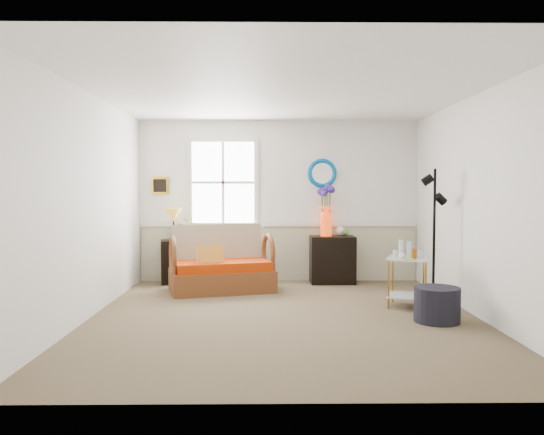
{
  "coord_description": "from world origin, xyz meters",
  "views": [
    {
      "loc": [
        -0.21,
        -6.1,
        1.48
      ],
      "look_at": [
        -0.14,
        0.44,
        1.14
      ],
      "focal_mm": 35.0,
      "sensor_mm": 36.0,
      "label": 1
    }
  ],
  "objects_px": {
    "loveseat": "(222,258)",
    "side_table": "(408,282)",
    "lamp_stand": "(173,262)",
    "ottoman": "(437,305)",
    "cabinet": "(332,260)",
    "floor_lamp": "(434,237)"
  },
  "relations": [
    {
      "from": "lamp_stand",
      "to": "ottoman",
      "type": "distance_m",
      "value": 4.23
    },
    {
      "from": "side_table",
      "to": "floor_lamp",
      "type": "height_order",
      "value": "floor_lamp"
    },
    {
      "from": "lamp_stand",
      "to": "ottoman",
      "type": "height_order",
      "value": "lamp_stand"
    },
    {
      "from": "lamp_stand",
      "to": "ottoman",
      "type": "bearing_deg",
      "value": -36.62
    },
    {
      "from": "side_table",
      "to": "floor_lamp",
      "type": "bearing_deg",
      "value": 22.74
    },
    {
      "from": "loveseat",
      "to": "lamp_stand",
      "type": "xyz_separation_m",
      "value": [
        -0.82,
        0.68,
        -0.14
      ]
    },
    {
      "from": "floor_lamp",
      "to": "ottoman",
      "type": "distance_m",
      "value": 1.17
    },
    {
      "from": "loveseat",
      "to": "side_table",
      "type": "xyz_separation_m",
      "value": [
        2.44,
        -1.08,
        -0.17
      ]
    },
    {
      "from": "loveseat",
      "to": "cabinet",
      "type": "distance_m",
      "value": 1.83
    },
    {
      "from": "side_table",
      "to": "loveseat",
      "type": "bearing_deg",
      "value": 156.18
    },
    {
      "from": "ottoman",
      "to": "floor_lamp",
      "type": "bearing_deg",
      "value": 74.82
    },
    {
      "from": "loveseat",
      "to": "floor_lamp",
      "type": "height_order",
      "value": "floor_lamp"
    },
    {
      "from": "side_table",
      "to": "ottoman",
      "type": "distance_m",
      "value": 0.78
    },
    {
      "from": "loveseat",
      "to": "side_table",
      "type": "distance_m",
      "value": 2.67
    },
    {
      "from": "lamp_stand",
      "to": "floor_lamp",
      "type": "bearing_deg",
      "value": -23.67
    },
    {
      "from": "cabinet",
      "to": "floor_lamp",
      "type": "distance_m",
      "value": 1.99
    },
    {
      "from": "loveseat",
      "to": "lamp_stand",
      "type": "bearing_deg",
      "value": 125.29
    },
    {
      "from": "loveseat",
      "to": "lamp_stand",
      "type": "height_order",
      "value": "loveseat"
    },
    {
      "from": "side_table",
      "to": "floor_lamp",
      "type": "distance_m",
      "value": 0.7
    },
    {
      "from": "side_table",
      "to": "ottoman",
      "type": "xyz_separation_m",
      "value": [
        0.13,
        -0.77,
        -0.12
      ]
    },
    {
      "from": "cabinet",
      "to": "lamp_stand",
      "type": "bearing_deg",
      "value": 178.83
    },
    {
      "from": "loveseat",
      "to": "side_table",
      "type": "height_order",
      "value": "loveseat"
    }
  ]
}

